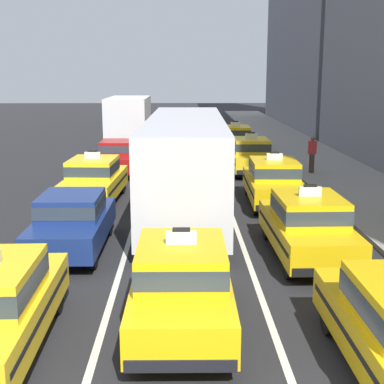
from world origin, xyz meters
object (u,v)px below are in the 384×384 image
(taxi_center_nearest, at_px, (182,282))
(taxi_right_second, at_px, (307,225))
(taxi_right_fourth, at_px, (251,155))
(sedan_left_fourth, at_px, (118,156))
(taxi_center_third, at_px, (187,151))
(pedestrian_mid_block, at_px, (312,154))
(sedan_left_second, at_px, (72,220))
(box_truck_left_fifth, at_px, (130,122))
(taxi_left_third, at_px, (94,179))
(taxi_right_fifth, at_px, (235,139))
(taxi_right_third, at_px, (273,181))
(bus_center_second, at_px, (186,159))
(taxi_left_sixth, at_px, (138,125))

(taxi_center_nearest, relative_size, taxi_right_second, 1.00)
(taxi_right_fourth, bearing_deg, sedan_left_fourth, -179.48)
(taxi_center_nearest, relative_size, taxi_center_third, 1.00)
(taxi_center_third, height_order, pedestrian_mid_block, taxi_center_third)
(sedan_left_second, relative_size, taxi_right_second, 0.94)
(box_truck_left_fifth, relative_size, taxi_center_third, 1.53)
(sedan_left_fourth, relative_size, box_truck_left_fifth, 0.62)
(taxi_right_second, height_order, taxi_right_fourth, same)
(taxi_left_third, height_order, taxi_right_second, same)
(sedan_left_second, relative_size, taxi_left_third, 0.93)
(taxi_right_fifth, bearing_deg, sedan_left_second, -109.04)
(sedan_left_fourth, relative_size, taxi_center_third, 0.94)
(pedestrian_mid_block, bearing_deg, taxi_left_third, -150.90)
(taxi_right_second, distance_m, taxi_right_fourth, 12.26)
(box_truck_left_fifth, height_order, taxi_right_second, box_truck_left_fifth)
(box_truck_left_fifth, bearing_deg, taxi_right_third, -65.57)
(box_truck_left_fifth, height_order, taxi_center_nearest, box_truck_left_fifth)
(sedan_left_fourth, distance_m, taxi_center_nearest, 16.33)
(taxi_center_third, xyz_separation_m, taxi_right_fifth, (2.88, 4.93, 0.00))
(taxi_center_third, height_order, taxi_right_fourth, same)
(taxi_center_nearest, bearing_deg, pedestrian_mid_block, 68.37)
(taxi_center_nearest, height_order, pedestrian_mid_block, taxi_center_nearest)
(taxi_right_fifth, bearing_deg, taxi_right_fourth, -88.57)
(taxi_left_third, bearing_deg, taxi_center_third, 63.85)
(taxi_right_second, xyz_separation_m, taxi_right_fourth, (0.07, 12.26, 0.00))
(taxi_right_second, distance_m, pedestrian_mid_block, 11.77)
(taxi_center_third, distance_m, pedestrian_mid_block, 6.09)
(bus_center_second, bearing_deg, pedestrian_mid_block, 47.77)
(taxi_center_nearest, bearing_deg, taxi_center_third, 89.02)
(taxi_left_third, bearing_deg, taxi_left_sixth, 89.87)
(bus_center_second, bearing_deg, sedan_left_fourth, 113.19)
(taxi_left_third, distance_m, taxi_center_nearest, 10.63)
(taxi_right_third, xyz_separation_m, taxi_right_fifth, (-0.16, 12.51, 0.00))
(box_truck_left_fifth, bearing_deg, taxi_center_nearest, -82.64)
(taxi_left_third, distance_m, bus_center_second, 3.74)
(taxi_right_fifth, bearing_deg, bus_center_second, -102.67)
(sedan_left_fourth, relative_size, taxi_right_second, 0.94)
(taxi_center_nearest, relative_size, bus_center_second, 0.41)
(sedan_left_second, distance_m, taxi_right_fifth, 18.65)
(pedestrian_mid_block, bearing_deg, taxi_right_second, -103.82)
(sedan_left_fourth, bearing_deg, sedan_left_second, -89.80)
(taxi_center_nearest, distance_m, taxi_right_second, 5.05)
(bus_center_second, xyz_separation_m, pedestrian_mid_block, (5.90, 6.50, -0.81))
(taxi_left_third, height_order, taxi_center_third, same)
(sedan_left_second, bearing_deg, box_truck_left_fifth, 90.46)
(taxi_center_nearest, bearing_deg, bus_center_second, 88.93)
(taxi_right_third, relative_size, taxi_right_fifth, 1.00)
(sedan_left_second, distance_m, taxi_right_fourth, 13.16)
(box_truck_left_fifth, xyz_separation_m, taxi_left_sixth, (-0.08, 7.55, -0.90))
(taxi_left_third, bearing_deg, taxi_right_fourth, 42.56)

